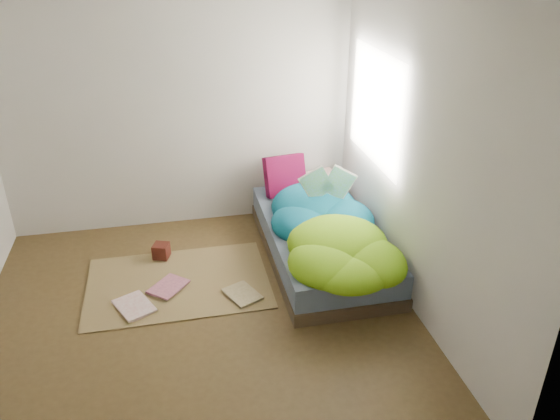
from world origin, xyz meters
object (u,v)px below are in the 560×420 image
(open_book, at_px, (328,174))
(wooden_box, at_px, (161,251))
(bed, at_px, (321,241))
(floor_book_a, at_px, (120,312))
(floor_book_b, at_px, (158,283))
(pillow_magenta, at_px, (285,176))

(open_book, xyz_separation_m, wooden_box, (-1.59, 0.16, -0.73))
(bed, distance_m, floor_book_a, 1.94)
(bed, height_order, floor_book_a, bed)
(bed, relative_size, floor_book_b, 6.11)
(open_book, height_order, floor_book_a, open_book)
(wooden_box, bearing_deg, open_book, -5.90)
(open_book, xyz_separation_m, floor_book_b, (-1.63, -0.30, -0.78))
(bed, bearing_deg, open_book, 56.20)
(wooden_box, distance_m, floor_book_a, 0.89)
(pillow_magenta, bearing_deg, floor_book_a, -151.42)
(open_book, bearing_deg, pillow_magenta, 118.59)
(bed, height_order, pillow_magenta, pillow_magenta)
(bed, xyz_separation_m, floor_book_a, (-1.86, -0.52, -0.14))
(open_book, distance_m, wooden_box, 1.75)
(open_book, bearing_deg, floor_book_b, -164.20)
(floor_book_a, bearing_deg, wooden_box, 40.57)
(floor_book_a, xyz_separation_m, floor_book_b, (0.31, 0.35, 0.00))
(wooden_box, distance_m, floor_book_b, 0.47)
(bed, relative_size, floor_book_a, 5.71)
(pillow_magenta, distance_m, floor_book_b, 1.73)
(bed, distance_m, wooden_box, 1.53)
(wooden_box, height_order, floor_book_b, wooden_box)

